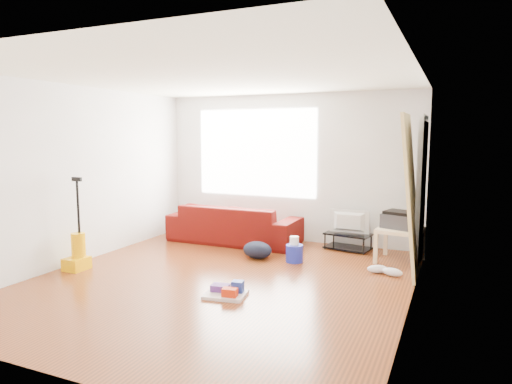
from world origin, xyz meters
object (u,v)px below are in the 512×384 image
at_px(tv_stand, 348,241).
at_px(backpack, 257,258).
at_px(bucket, 294,262).
at_px(cleaning_tray, 227,292).
at_px(side_table, 400,234).
at_px(sofa, 234,242).
at_px(vacuum, 77,253).

bearing_deg(tv_stand, backpack, -126.94).
relative_size(bucket, cleaning_tray, 0.49).
relative_size(bucket, backpack, 0.55).
distance_m(side_table, bucket, 1.57).
bearing_deg(backpack, tv_stand, 55.90).
xyz_separation_m(sofa, backpack, (0.77, -0.78, 0.00)).
height_order(tv_stand, vacuum, vacuum).
height_order(sofa, tv_stand, sofa).
bearing_deg(tv_stand, cleaning_tray, -96.79).
bearing_deg(vacuum, cleaning_tray, -2.31).
xyz_separation_m(bucket, vacuum, (-2.57, -1.53, 0.23)).
relative_size(sofa, cleaning_tray, 4.37).
xyz_separation_m(tv_stand, bucket, (-0.55, -1.02, -0.14)).
bearing_deg(tv_stand, bucket, -108.50).
bearing_deg(cleaning_tray, bucket, 81.69).
height_order(sofa, cleaning_tray, sofa).
height_order(sofa, bucket, sofa).
relative_size(tv_stand, backpack, 1.69).
bearing_deg(cleaning_tray, vacuum, 177.32).
bearing_deg(cleaning_tray, tv_stand, 73.55).
bearing_deg(sofa, vacuum, 61.56).
bearing_deg(tv_stand, side_table, -15.89).
relative_size(tv_stand, bucket, 3.06).
bearing_deg(cleaning_tray, side_table, 54.40).
relative_size(cleaning_tray, vacuum, 0.41).
bearing_deg(vacuum, sofa, 61.94).
distance_m(sofa, cleaning_tray, 2.63).
height_order(side_table, vacuum, vacuum).
bearing_deg(side_table, vacuum, -151.43).
distance_m(sofa, vacuum, 2.60).
distance_m(tv_stand, bucket, 1.16).
bearing_deg(backpack, vacuum, -130.74).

